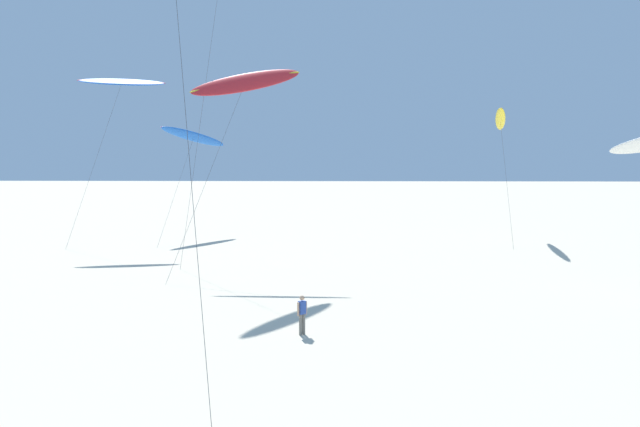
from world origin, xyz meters
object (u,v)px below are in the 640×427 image
Objects in this scene: flying_kite_5 at (245,82)px; flying_kite_8 at (122,82)px; flying_kite_0 at (500,119)px; flying_kite_3 at (194,137)px; person_near_left at (302,313)px.

flying_kite_8 is at bearing 137.52° from flying_kite_5.
flying_kite_5 is at bearing -143.69° from flying_kite_0.
flying_kite_3 is 7.17× the size of person_near_left.
flying_kite_5 is 21.12m from person_near_left.
flying_kite_3 is 18.35m from flying_kite_5.
person_near_left is (4.51, -17.46, -10.98)m from flying_kite_5.
flying_kite_8 reaches higher than person_near_left.
flying_kite_3 is (-26.45, 2.24, -1.42)m from flying_kite_0.
flying_kite_0 is 26.59m from flying_kite_3.
flying_kite_0 is at bearing 64.52° from person_near_left.
flying_kite_0 is 6.69× the size of person_near_left.
flying_kite_3 is 36.81m from person_near_left.
person_near_left is at bearing -75.53° from flying_kite_5.
flying_kite_0 is at bearing 36.31° from flying_kite_5.
flying_kite_0 is at bearing -4.84° from flying_kite_3.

